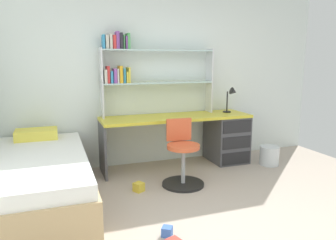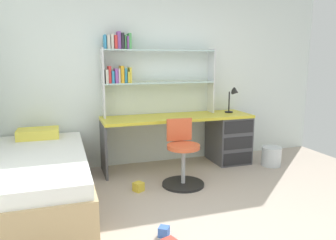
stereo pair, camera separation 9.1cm
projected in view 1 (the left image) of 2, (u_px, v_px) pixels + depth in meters
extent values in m
cube|color=#B2A393|center=(234.00, 237.00, 2.84)|extent=(5.44, 5.56, 0.02)
cube|color=silver|center=(154.00, 77.00, 4.74)|extent=(5.44, 0.06, 2.56)
cube|color=gold|center=(177.00, 117.00, 4.58)|extent=(2.15, 0.62, 0.04)
cube|color=#4C4C51|center=(226.00, 138.00, 4.92)|extent=(0.51, 0.59, 0.70)
cube|color=#4C4C51|center=(103.00, 149.00, 4.29)|extent=(0.03, 0.56, 0.70)
cube|color=black|center=(236.00, 158.00, 4.68)|extent=(0.46, 0.01, 0.18)
cube|color=black|center=(237.00, 143.00, 4.64)|extent=(0.46, 0.01, 0.18)
cube|color=black|center=(237.00, 127.00, 4.60)|extent=(0.46, 0.01, 0.18)
cube|color=silver|center=(102.00, 83.00, 4.33)|extent=(0.02, 0.22, 0.95)
cube|color=silver|center=(209.00, 81.00, 4.86)|extent=(0.02, 0.22, 0.95)
cube|color=silver|center=(159.00, 83.00, 4.60)|extent=(1.59, 0.22, 0.02)
cube|color=silver|center=(158.00, 50.00, 4.51)|extent=(1.59, 0.22, 0.02)
cube|color=beige|center=(105.00, 76.00, 4.33)|extent=(0.04, 0.20, 0.18)
cube|color=red|center=(108.00, 75.00, 4.34)|extent=(0.03, 0.15, 0.23)
cube|color=#338CBF|center=(111.00, 77.00, 4.36)|extent=(0.03, 0.15, 0.16)
cube|color=purple|center=(115.00, 76.00, 4.37)|extent=(0.04, 0.16, 0.20)
cube|color=beige|center=(117.00, 76.00, 4.38)|extent=(0.02, 0.18, 0.20)
cube|color=gold|center=(120.00, 74.00, 4.39)|extent=(0.04, 0.18, 0.23)
cube|color=#338CBF|center=(124.00, 76.00, 4.41)|extent=(0.03, 0.13, 0.20)
cube|color=yellow|center=(126.00, 77.00, 4.43)|extent=(0.02, 0.18, 0.15)
cube|color=yellow|center=(128.00, 75.00, 4.43)|extent=(0.02, 0.19, 0.21)
cube|color=#338CBF|center=(103.00, 42.00, 4.24)|extent=(0.03, 0.15, 0.18)
cube|color=beige|center=(107.00, 42.00, 4.26)|extent=(0.04, 0.15, 0.18)
cube|color=beige|center=(110.00, 42.00, 4.27)|extent=(0.03, 0.14, 0.19)
cube|color=red|center=(114.00, 42.00, 4.29)|extent=(0.04, 0.15, 0.18)
cube|color=purple|center=(117.00, 40.00, 4.30)|extent=(0.04, 0.13, 0.23)
cube|color=#26262D|center=(121.00, 41.00, 4.32)|extent=(0.04, 0.17, 0.21)
cube|color=#4CA559|center=(123.00, 42.00, 4.33)|extent=(0.02, 0.12, 0.19)
cube|color=purple|center=(126.00, 43.00, 4.34)|extent=(0.02, 0.16, 0.17)
cube|color=#4CA559|center=(128.00, 41.00, 4.35)|extent=(0.03, 0.17, 0.21)
cylinder|color=black|center=(227.00, 112.00, 4.90)|extent=(0.12, 0.12, 0.02)
cylinder|color=black|center=(227.00, 101.00, 4.87)|extent=(0.02, 0.02, 0.30)
cone|color=black|center=(234.00, 92.00, 4.82)|extent=(0.12, 0.11, 0.13)
cylinder|color=black|center=(183.00, 184.00, 3.98)|extent=(0.52, 0.52, 0.03)
cylinder|color=#A5A8AD|center=(183.00, 167.00, 3.94)|extent=(0.05, 0.05, 0.47)
cylinder|color=#D85933|center=(183.00, 147.00, 3.90)|extent=(0.40, 0.40, 0.05)
cube|color=#D85933|center=(179.00, 130.00, 4.04)|extent=(0.32, 0.06, 0.28)
cube|color=tan|center=(36.00, 188.00, 3.38)|extent=(1.09, 2.08, 0.41)
cube|color=white|center=(34.00, 163.00, 3.33)|extent=(1.03, 2.02, 0.14)
cube|color=#EAD84C|center=(36.00, 134.00, 4.03)|extent=(0.50, 0.32, 0.12)
cylinder|color=silver|center=(269.00, 156.00, 4.74)|extent=(0.28, 0.28, 0.28)
cube|color=#3860B7|center=(167.00, 231.00, 2.82)|extent=(0.12, 0.12, 0.09)
cube|color=gold|center=(139.00, 187.00, 3.79)|extent=(0.14, 0.14, 0.11)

